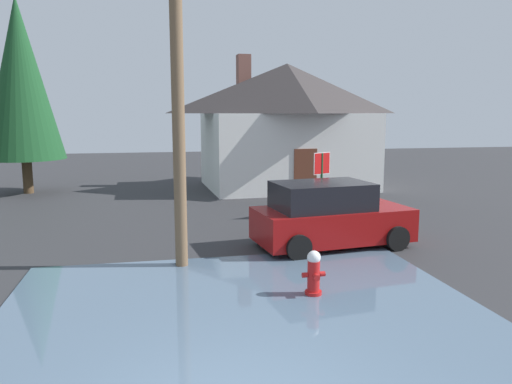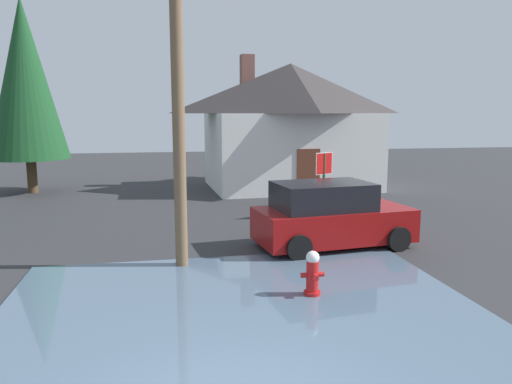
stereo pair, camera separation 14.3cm
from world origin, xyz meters
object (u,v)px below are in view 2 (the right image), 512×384
at_px(parked_car, 330,216).
at_px(utility_pole, 177,66).
at_px(fire_hydrant, 312,274).
at_px(pine_tree_mid_left, 25,79).
at_px(house, 290,124).
at_px(stop_sign_far, 324,172).

bearing_deg(parked_car, utility_pole, -165.39).
distance_m(fire_hydrant, pine_tree_mid_left, 17.22).
distance_m(fire_hydrant, utility_pole, 5.27).
relative_size(house, parked_car, 1.92).
relative_size(house, pine_tree_mid_left, 0.98).
distance_m(utility_pole, pine_tree_mid_left, 13.42).
xyz_separation_m(fire_hydrant, stop_sign_far, (2.51, 6.90, 1.12)).
height_order(utility_pole, pine_tree_mid_left, utility_pole).
relative_size(parked_car, pine_tree_mid_left, 0.51).
height_order(fire_hydrant, stop_sign_far, stop_sign_far).
height_order(fire_hydrant, parked_car, parked_car).
height_order(fire_hydrant, utility_pole, utility_pole).
relative_size(stop_sign_far, pine_tree_mid_left, 0.26).
distance_m(house, parked_car, 10.82).
xyz_separation_m(fire_hydrant, utility_pole, (-2.38, 2.38, 4.06)).
bearing_deg(pine_tree_mid_left, fire_hydrant, -59.73).
xyz_separation_m(stop_sign_far, house, (0.64, 6.98, 1.40)).
bearing_deg(stop_sign_far, pine_tree_mid_left, 145.55).
xyz_separation_m(fire_hydrant, house, (3.15, 13.88, 2.52)).
distance_m(utility_pole, stop_sign_far, 7.28).
bearing_deg(pine_tree_mid_left, stop_sign_far, -34.45).
height_order(fire_hydrant, pine_tree_mid_left, pine_tree_mid_left).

